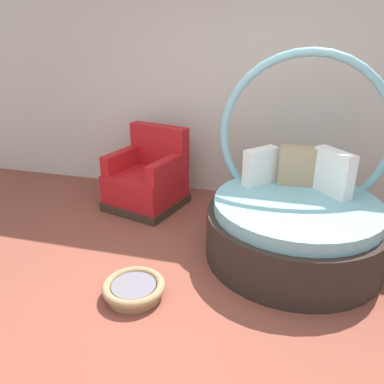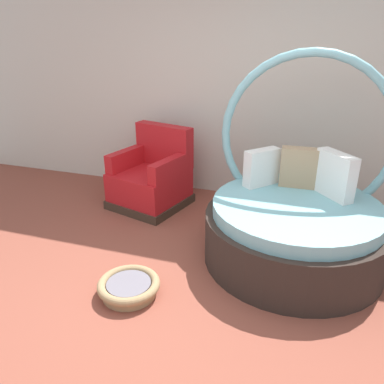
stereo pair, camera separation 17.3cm
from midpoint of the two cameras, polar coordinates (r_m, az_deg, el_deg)
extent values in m
cube|color=brown|center=(3.00, -4.79, -18.73)|extent=(8.00, 8.00, 0.02)
cube|color=beige|center=(4.72, 5.40, 17.98)|extent=(8.00, 0.12, 3.13)
cylinder|color=#2D231E|center=(3.65, 13.72, -6.30)|extent=(1.63, 1.63, 0.46)
cylinder|color=#7AB7C1|center=(3.52, 14.17, -2.18)|extent=(1.50, 1.50, 0.12)
torus|color=#7AB7C1|center=(3.77, 15.18, 7.90)|extent=(1.63, 0.08, 1.63)
cube|color=white|center=(3.67, 19.27, 2.78)|extent=(0.36, 0.39, 0.41)
cube|color=tan|center=(3.80, 14.59, 3.82)|extent=(0.39, 0.13, 0.39)
cube|color=white|center=(3.76, 8.97, 3.84)|extent=(0.33, 0.35, 0.36)
cube|color=#38281E|center=(4.67, -7.91, -1.53)|extent=(0.98, 0.98, 0.10)
cube|color=red|center=(4.58, -8.06, 0.96)|extent=(0.93, 0.93, 0.34)
cube|color=red|center=(4.68, -6.01, 6.98)|extent=(0.78, 0.35, 0.50)
cube|color=red|center=(4.68, -11.36, 4.88)|extent=(0.30, 0.69, 0.22)
cube|color=red|center=(4.30, -4.90, 3.60)|extent=(0.30, 0.69, 0.22)
cylinder|color=#9E7F56|center=(3.22, -10.28, -14.76)|extent=(0.44, 0.44, 0.06)
torus|color=#9E7F56|center=(3.18, -10.37, -13.84)|extent=(0.51, 0.51, 0.07)
cylinder|color=slate|center=(3.19, -10.36, -13.98)|extent=(0.36, 0.36, 0.05)
camera|label=1|loc=(0.09, -91.36, -0.59)|focal=35.39mm
camera|label=2|loc=(0.09, 88.64, 0.59)|focal=35.39mm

